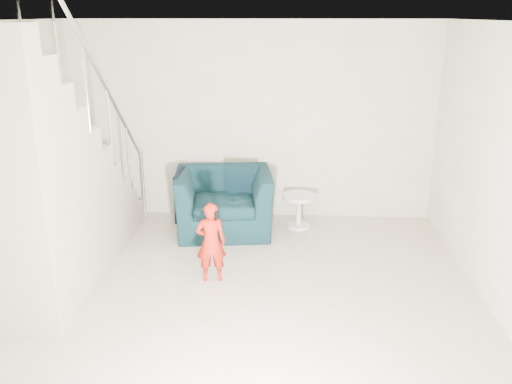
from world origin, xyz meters
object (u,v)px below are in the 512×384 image
Objects in this scene: armchair at (224,201)px; staircase at (44,199)px; side_table at (299,205)px; toddler at (211,242)px.

armchair is 0.34× the size of staircase.
side_table is at bearing 2.14° from armchair.
staircase reaches higher than side_table.
toddler is at bearing -121.08° from side_table.
armchair is at bearing -170.53° from side_table.
staircase is (-1.70, -0.14, 0.50)m from toddler.
armchair is at bearing 43.49° from staircase.
staircase is at bearing -143.84° from armchair.
armchair is at bearing -98.63° from toddler.
side_table is (0.97, 1.60, -0.13)m from toddler.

